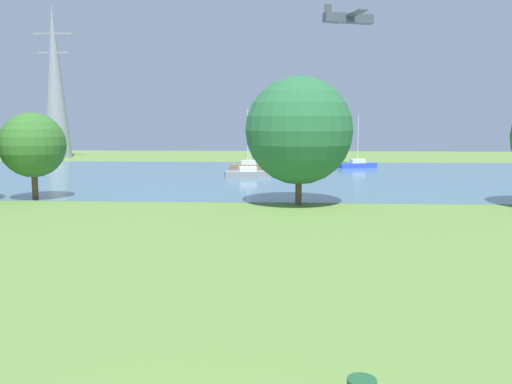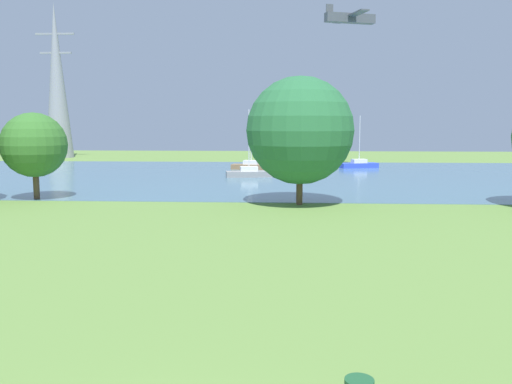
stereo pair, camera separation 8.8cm
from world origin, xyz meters
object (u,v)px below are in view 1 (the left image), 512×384
Objects in this scene: sailboat_brown at (250,166)px; light_aircraft at (348,18)px; tree_west_far at (299,131)px; sailboat_blue at (357,164)px; tree_mid_shore at (33,145)px; sailboat_gray at (248,173)px; electricity_pylon at (55,81)px.

light_aircraft is at bearing 15.23° from sailboat_brown.
tree_west_far reaches higher than sailboat_brown.
sailboat_blue is at bearing 12.99° from sailboat_brown.
sailboat_blue is 18.13m from light_aircraft.
sailboat_blue reaches higher than tree_mid_shore.
sailboat_gray is 0.85× the size of light_aircraft.
sailboat_blue is 1.03× the size of tree_mid_shore.
sailboat_brown is 0.29× the size of electricity_pylon.
tree_west_far is at bearing -79.42° from sailboat_brown.
light_aircraft is at bearing 77.98° from tree_west_far.
sailboat_gray is 1.10× the size of tree_mid_shore.
sailboat_gray is 22.91m from tree_mid_shore.
sailboat_gray reaches higher than tree_mid_shore.
sailboat_brown is 30.40m from tree_mid_shore.
light_aircraft is (-1.57, 0.13, 18.06)m from sailboat_blue.
sailboat_brown is at bearing -164.77° from light_aircraft.
sailboat_blue is 32.77m from tree_west_far.
sailboat_gray is at bearing -136.43° from sailboat_blue.
sailboat_blue is 40.85m from tree_mid_shore.
sailboat_brown is 1.03× the size of sailboat_gray.
sailboat_brown is 9.38m from sailboat_gray.
electricity_pylon is (-38.62, 49.69, 7.42)m from tree_west_far.
sailboat_brown is at bearing 92.53° from sailboat_gray.
light_aircraft is at bearing 47.52° from sailboat_gray.
sailboat_brown is at bearing -167.01° from sailboat_blue.
light_aircraft reaches higher than tree_mid_shore.
light_aircraft is (45.32, -18.19, 5.99)m from electricity_pylon.
sailboat_blue is at bearing 75.22° from tree_west_far.
light_aircraft is at bearing 48.81° from tree_mid_shore.
tree_west_far is at bearing -4.66° from tree_mid_shore.
sailboat_blue is 51.77m from electricity_pylon.
sailboat_gray is (0.41, -9.37, -0.00)m from sailboat_brown.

